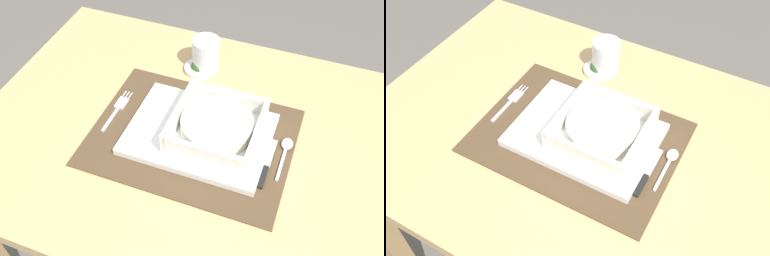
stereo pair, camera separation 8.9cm
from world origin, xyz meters
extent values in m
cube|color=tan|center=(0.00, 0.00, 0.72)|extent=(0.93, 0.70, 0.03)
cube|color=#A48252|center=(-0.41, 0.30, 0.35)|extent=(0.05, 0.05, 0.71)
cube|color=#A48252|center=(0.41, 0.30, 0.35)|extent=(0.05, 0.05, 0.71)
cube|color=#4C3823|center=(0.01, -0.01, 0.74)|extent=(0.42, 0.32, 0.00)
cube|color=white|center=(0.03, -0.01, 0.75)|extent=(0.30, 0.22, 0.02)
cube|color=white|center=(0.06, 0.00, 0.76)|extent=(0.18, 0.18, 0.01)
cube|color=white|center=(-0.02, 0.00, 0.79)|extent=(0.01, 0.18, 0.04)
cube|color=white|center=(0.15, 0.00, 0.79)|extent=(0.01, 0.18, 0.04)
cube|color=white|center=(0.06, -0.09, 0.79)|extent=(0.16, 0.01, 0.04)
cube|color=white|center=(0.06, 0.08, 0.79)|extent=(0.16, 0.01, 0.04)
cylinder|color=silver|center=(0.06, 0.00, 0.78)|extent=(0.15, 0.15, 0.03)
cube|color=silver|center=(-0.17, -0.03, 0.74)|extent=(0.01, 0.07, 0.00)
cube|color=silver|center=(-0.17, 0.03, 0.74)|extent=(0.02, 0.04, 0.00)
cylinder|color=silver|center=(-0.18, 0.05, 0.74)|extent=(0.00, 0.02, 0.00)
cylinder|color=silver|center=(-0.17, 0.05, 0.74)|extent=(0.00, 0.02, 0.00)
cylinder|color=silver|center=(-0.16, 0.05, 0.74)|extent=(0.00, 0.02, 0.00)
cube|color=silver|center=(0.21, -0.02, 0.74)|extent=(0.01, 0.08, 0.00)
ellipsoid|color=silver|center=(0.21, 0.04, 0.75)|extent=(0.02, 0.03, 0.01)
cube|color=black|center=(0.18, -0.06, 0.74)|extent=(0.01, 0.06, 0.01)
cube|color=silver|center=(0.18, 0.00, 0.74)|extent=(0.01, 0.08, 0.00)
cylinder|color=white|center=(-0.04, 0.21, 0.78)|extent=(0.07, 0.07, 0.08)
cylinder|color=#C64C1E|center=(-0.04, 0.21, 0.76)|extent=(0.05, 0.05, 0.03)
cylinder|color=white|center=(-0.05, 0.20, 0.74)|extent=(0.07, 0.07, 0.01)
sphere|color=#335926|center=(-0.05, 0.20, 0.75)|extent=(0.04, 0.04, 0.04)
camera|label=1|loc=(0.22, -0.57, 1.43)|focal=40.20mm
camera|label=2|loc=(0.30, -0.53, 1.43)|focal=40.20mm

